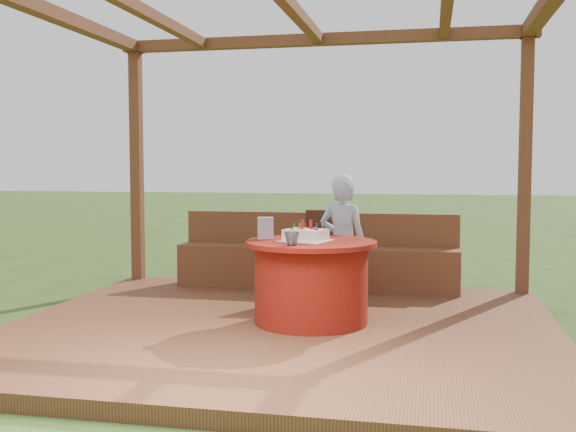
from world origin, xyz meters
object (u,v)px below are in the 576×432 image
Objects in this scene: chair at (326,250)px; birthday_cake at (306,235)px; bench at (316,263)px; table at (311,281)px; gift_bag at (265,228)px; drinking_glass at (292,239)px; elderly_woman at (343,239)px.

chair is 1.94× the size of birthday_cake.
bench reaches higher than table.
birthday_cake is 0.38m from gift_bag.
table is 5.89× the size of gift_bag.
drinking_glass reaches higher than table.
gift_bag is (-0.37, -0.97, 0.30)m from chair.
bench is 1.63m from table.
gift_bag is 0.53m from drinking_glass.
table is 0.88× the size of elderly_woman.
bench is 2.43× the size of elderly_woman.
birthday_cake reaches higher than bench.
elderly_woman is at bearing 77.70° from drinking_glass.
table is at bearing 76.21° from drinking_glass.
gift_bag is (-0.36, 0.09, 0.04)m from birthday_cake.
elderly_woman is 1.18m from drinking_glass.
elderly_woman reaches higher than birthday_cake.
chair is 0.35m from elderly_woman.
bench is 0.65m from chair.
bench is at bearing 94.02° from drinking_glass.
drinking_glass is (0.14, -1.98, 0.48)m from bench.
bench is at bearing 108.11° from chair.
bench is 16.20× the size of gift_bag.
table is 0.54m from drinking_glass.
elderly_woman is 2.75× the size of birthday_cake.
chair is 0.71× the size of elderly_woman.
elderly_woman is 0.84m from birthday_cake.
drinking_glass is at bearing -97.81° from birthday_cake.
birthday_cake is 2.43× the size of gift_bag.
elderly_woman is at bearing 33.86° from gift_bag.
chair reaches higher than drinking_glass.
chair is at bearing 89.68° from birthday_cake.
birthday_cake is (-0.04, -0.02, 0.39)m from table.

